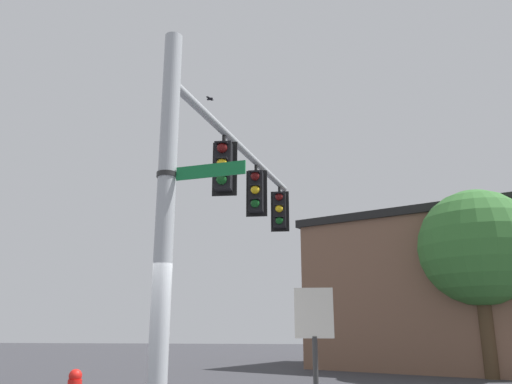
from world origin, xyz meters
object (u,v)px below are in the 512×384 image
object	(u,v)px
traffic_light_mid_outer	(280,210)
traffic_light_nearest_pole	(223,166)
traffic_light_mid_inner	(256,191)
historical_marker	(315,336)
street_name_sign	(187,173)
bird_flying	(210,99)

from	to	relation	value
traffic_light_mid_outer	traffic_light_nearest_pole	bearing A→B (deg)	78.17
traffic_light_mid_inner	traffic_light_mid_outer	size ratio (longest dim) A/B	1.00
historical_marker	traffic_light_mid_inner	bearing A→B (deg)	-71.28
street_name_sign	bird_flying	bearing A→B (deg)	-80.46
traffic_light_nearest_pole	traffic_light_mid_outer	bearing A→B (deg)	-101.83
traffic_light_nearest_pole	traffic_light_mid_inner	bearing A→B (deg)	-101.83
traffic_light_nearest_pole	bird_flying	world-z (taller)	bird_flying
traffic_light_mid_inner	traffic_light_mid_outer	world-z (taller)	same
traffic_light_nearest_pole	bird_flying	distance (m)	5.48
traffic_light_nearest_pole	traffic_light_mid_inner	xyz separation A→B (m)	(-0.45, -2.13, 0.00)
traffic_light_nearest_pole	street_name_sign	xyz separation A→B (m)	(0.14, 2.41, -0.91)
bird_flying	traffic_light_nearest_pole	bearing A→B (deg)	106.99
traffic_light_nearest_pole	traffic_light_mid_outer	xyz separation A→B (m)	(-0.89, -4.27, 0.00)
traffic_light_mid_outer	street_name_sign	bearing A→B (deg)	81.16
traffic_light_mid_inner	historical_marker	distance (m)	5.55
traffic_light_mid_inner	street_name_sign	xyz separation A→B (m)	(0.59, 4.54, -0.91)
street_name_sign	traffic_light_nearest_pole	bearing A→B (deg)	-93.43
street_name_sign	bird_flying	xyz separation A→B (m)	(1.08, -6.40, 4.45)
bird_flying	traffic_light_mid_inner	bearing A→B (deg)	131.90
traffic_light_mid_outer	historical_marker	world-z (taller)	traffic_light_mid_outer
traffic_light_mid_inner	traffic_light_nearest_pole	bearing A→B (deg)	78.17
street_name_sign	bird_flying	world-z (taller)	bird_flying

